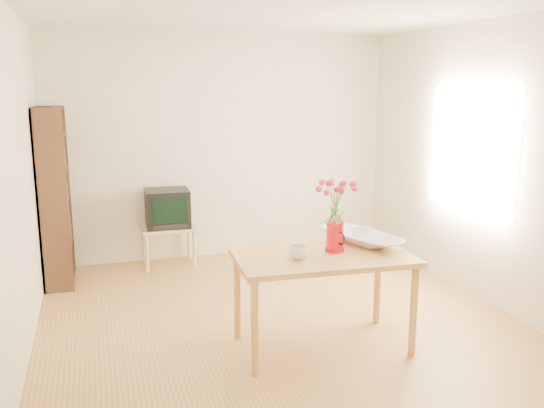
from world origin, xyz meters
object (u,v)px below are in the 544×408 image
object	(u,v)px
bowl	(362,214)
television	(167,207)
table	(323,266)
pitcher	(335,238)
mug	(298,252)

from	to	relation	value
bowl	television	xyz separation A→B (m)	(-1.29, 2.23, -0.32)
bowl	television	distance (m)	2.60
bowl	television	size ratio (longest dim) A/B	1.04
table	pitcher	xyz separation A→B (m)	(0.12, 0.06, 0.19)
table	television	size ratio (longest dim) A/B	2.79
table	pitcher	bearing A→B (deg)	31.14
table	mug	distance (m)	0.26
mug	television	size ratio (longest dim) A/B	0.27
mug	bowl	xyz separation A→B (m)	(0.64, 0.27, 0.19)
mug	bowl	distance (m)	0.72
pitcher	mug	xyz separation A→B (m)	(-0.34, -0.11, -0.05)
pitcher	mug	size ratio (longest dim) A/B	1.76
pitcher	mug	distance (m)	0.36
mug	bowl	bearing A→B (deg)	167.82
table	pitcher	world-z (taller)	pitcher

